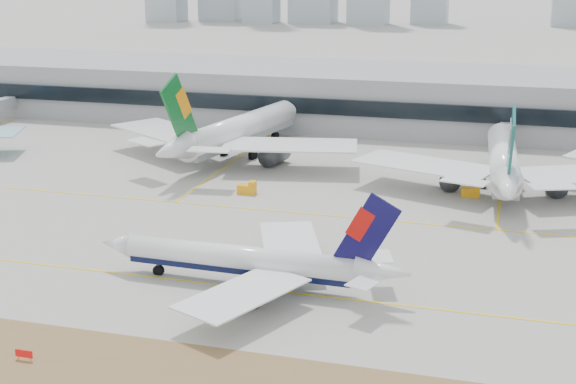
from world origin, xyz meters
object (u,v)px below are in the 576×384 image
(widebody_eva, at_px, (236,132))
(terminal, at_px, (384,97))
(widebody_cathay, at_px, (503,162))
(taxiing_airliner, at_px, (251,261))

(widebody_eva, distance_m, terminal, 55.48)
(widebody_cathay, relative_size, terminal, 0.21)
(taxiing_airliner, relative_size, widebody_cathay, 0.77)
(widebody_eva, height_order, terminal, widebody_eva)
(taxiing_airliner, bearing_deg, widebody_eva, -67.35)
(taxiing_airliner, xyz_separation_m, widebody_cathay, (32.81, 59.88, 1.92))
(widebody_eva, distance_m, widebody_cathay, 60.58)
(taxiing_airliner, height_order, terminal, taxiing_airliner)
(widebody_eva, bearing_deg, widebody_cathay, -88.91)
(taxiing_airliner, distance_m, widebody_eva, 75.27)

